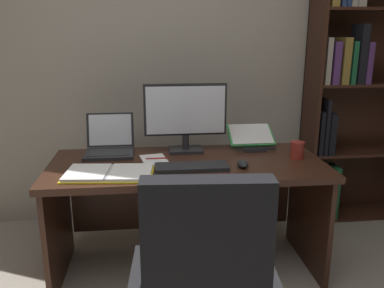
% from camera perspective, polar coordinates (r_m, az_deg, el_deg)
% --- Properties ---
extents(wall_back, '(5.39, 0.12, 2.70)m').
position_cam_1_polar(wall_back, '(3.20, -4.00, 13.03)').
color(wall_back, '#A89E8E').
rests_on(wall_back, ground).
extents(desk, '(1.66, 0.72, 0.73)m').
position_cam_1_polar(desk, '(2.56, -0.84, -6.30)').
color(desk, '#381E14').
rests_on(desk, ground).
extents(bookshelf, '(0.93, 0.31, 2.22)m').
position_cam_1_polar(bookshelf, '(3.39, 22.12, 8.08)').
color(bookshelf, '#381E14').
rests_on(bookshelf, ground).
extents(monitor, '(0.54, 0.16, 0.45)m').
position_cam_1_polar(monitor, '(2.59, -0.93, 3.88)').
color(monitor, '#232326').
rests_on(monitor, desk).
extents(laptop, '(0.31, 0.30, 0.24)m').
position_cam_1_polar(laptop, '(2.64, -11.69, -0.22)').
color(laptop, '#232326').
rests_on(laptop, desk).
extents(keyboard, '(0.42, 0.15, 0.02)m').
position_cam_1_polar(keyboard, '(2.30, -0.05, -3.31)').
color(keyboard, '#232326').
rests_on(keyboard, desk).
extents(computer_mouse, '(0.06, 0.10, 0.04)m').
position_cam_1_polar(computer_mouse, '(2.34, 7.27, -2.84)').
color(computer_mouse, '#232326').
rests_on(computer_mouse, desk).
extents(reading_stand_with_book, '(0.31, 0.26, 0.14)m').
position_cam_1_polar(reading_stand_with_book, '(2.76, 8.46, 1.00)').
color(reading_stand_with_book, '#232326').
rests_on(reading_stand_with_book, desk).
extents(open_binder, '(0.51, 0.32, 0.02)m').
position_cam_1_polar(open_binder, '(2.25, -11.78, -4.08)').
color(open_binder, yellow).
rests_on(open_binder, desk).
extents(notepad, '(0.19, 0.23, 0.01)m').
position_cam_1_polar(notepad, '(2.46, -5.44, -2.25)').
color(notepad, white).
rests_on(notepad, desk).
extents(pen, '(0.14, 0.01, 0.01)m').
position_cam_1_polar(pen, '(2.46, -4.98, -2.04)').
color(pen, maroon).
rests_on(pen, notepad).
extents(coffee_mug, '(0.09, 0.09, 0.11)m').
position_cam_1_polar(coffee_mug, '(2.57, 14.80, -0.84)').
color(coffee_mug, maroon).
rests_on(coffee_mug, desk).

